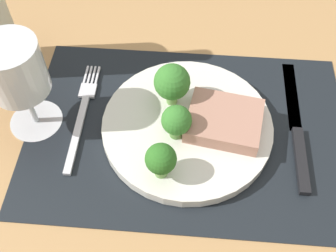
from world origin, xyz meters
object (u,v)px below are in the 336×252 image
(steak, at_px, (223,119))
(fork, at_px, (81,114))
(knife, at_px, (296,133))
(plate, at_px, (186,126))
(wine_glass, at_px, (15,73))

(steak, bearing_deg, fork, 176.85)
(fork, xyz_separation_m, knife, (0.30, -0.01, 0.00))
(plate, xyz_separation_m, knife, (0.15, 0.01, -0.00))
(steak, distance_m, knife, 0.11)
(plate, relative_size, steak, 2.40)
(steak, bearing_deg, plate, -176.37)
(fork, relative_size, knife, 0.83)
(steak, xyz_separation_m, wine_glass, (-0.26, -0.00, 0.07))
(plate, height_order, fork, plate)
(plate, bearing_deg, wine_glass, 179.73)
(plate, relative_size, knife, 1.02)
(fork, height_order, knife, knife)
(plate, distance_m, knife, 0.15)
(plate, xyz_separation_m, fork, (-0.15, 0.01, -0.01))
(plate, bearing_deg, knife, 1.98)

